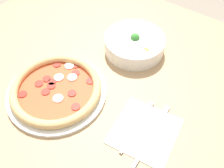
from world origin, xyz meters
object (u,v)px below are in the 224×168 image
Objects in this scene: knife at (150,137)px; bowl at (134,43)px; pizza at (56,90)px; fork at (137,126)px.

bowl is at bearing 35.78° from knife.
bowl is at bearing 73.11° from pizza.
fork is 0.05m from knife.
bowl is 0.35m from knife.
fork is (0.27, 0.04, -0.01)m from pizza.
pizza reaches higher than knife.
knife is at bearing -50.67° from bowl.
pizza is 0.27m from fork.
pizza is 0.32m from bowl.
pizza is 0.32m from knife.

